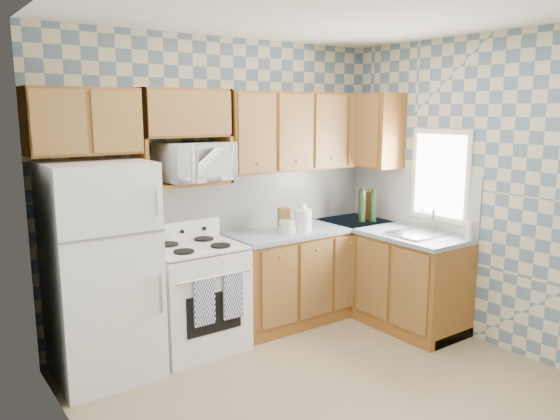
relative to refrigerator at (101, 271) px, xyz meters
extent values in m
plane|color=#907E5C|center=(1.27, -1.25, -0.84)|extent=(3.40, 3.40, 0.00)
cube|color=slate|center=(1.27, 0.35, 0.51)|extent=(3.40, 0.02, 2.70)
cube|color=slate|center=(2.97, -1.25, 0.51)|extent=(0.02, 3.20, 2.70)
cube|color=white|center=(1.68, 0.34, 0.36)|extent=(2.60, 0.02, 0.56)
cube|color=white|center=(2.96, -0.45, 0.36)|extent=(0.02, 1.60, 0.56)
cube|color=white|center=(0.00, 0.00, 0.00)|extent=(0.75, 0.70, 1.68)
cube|color=white|center=(0.80, 0.03, -0.39)|extent=(0.76, 0.65, 0.90)
cube|color=silver|center=(0.80, 0.03, 0.07)|extent=(0.76, 0.65, 0.02)
cube|color=white|center=(0.80, 0.30, 0.16)|extent=(0.76, 0.08, 0.17)
cube|color=navy|center=(0.71, -0.32, -0.30)|extent=(0.18, 0.02, 0.39)
cube|color=navy|center=(0.97, -0.32, -0.30)|extent=(0.18, 0.02, 0.39)
cube|color=brown|center=(2.10, 0.05, -0.40)|extent=(1.75, 0.60, 0.88)
cube|color=brown|center=(2.67, -0.45, -0.40)|extent=(0.60, 1.60, 0.88)
cube|color=slate|center=(2.10, 0.05, 0.06)|extent=(1.77, 0.63, 0.04)
cube|color=slate|center=(2.67, -0.45, 0.06)|extent=(0.63, 1.60, 0.04)
cube|color=brown|center=(2.10, 0.19, 1.01)|extent=(1.75, 0.33, 0.74)
cube|color=brown|center=(-0.02, 0.19, 1.13)|extent=(0.82, 0.33, 0.50)
cube|color=brown|center=(2.81, 0.00, 1.01)|extent=(0.33, 0.70, 0.74)
cube|color=brown|center=(0.80, 0.19, 0.60)|extent=(0.80, 0.33, 0.03)
imported|color=white|center=(0.89, 0.15, 0.78)|extent=(0.66, 0.50, 0.33)
cube|color=#B7B7BC|center=(2.67, -0.80, 0.09)|extent=(0.48, 0.40, 0.03)
cube|color=silver|center=(2.96, -0.80, 0.61)|extent=(0.02, 0.66, 0.86)
cylinder|color=black|center=(2.67, -0.07, 0.25)|extent=(0.07, 0.07, 0.33)
cylinder|color=black|center=(2.77, -0.13, 0.24)|extent=(0.07, 0.07, 0.31)
cylinder|color=#5F310A|center=(2.82, -0.03, 0.22)|extent=(0.07, 0.07, 0.29)
cube|color=brown|center=(1.78, 0.07, 0.19)|extent=(0.12, 0.12, 0.22)
cylinder|color=white|center=(1.89, -0.08, 0.19)|extent=(0.17, 0.17, 0.21)
cylinder|color=beige|center=(2.89, -1.20, 0.17)|extent=(0.06, 0.06, 0.17)
camera|label=1|loc=(-1.23, -4.06, 1.21)|focal=35.00mm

